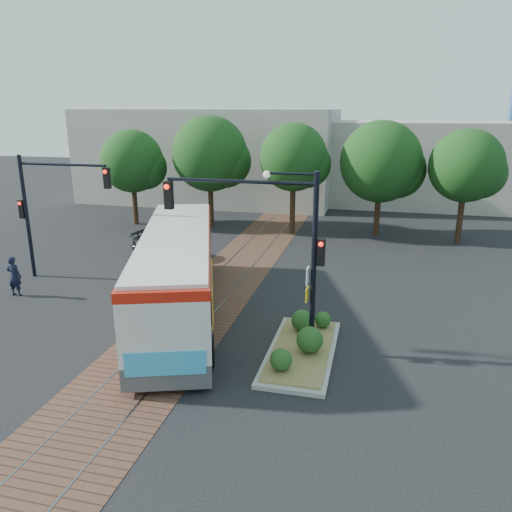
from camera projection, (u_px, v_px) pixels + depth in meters
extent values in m
plane|color=black|center=(181.00, 328.00, 19.13)|extent=(120.00, 120.00, 0.00)
cube|color=brown|center=(215.00, 292.00, 22.85)|extent=(3.60, 40.00, 0.01)
cube|color=slate|center=(199.00, 290.00, 23.02)|extent=(0.06, 40.00, 0.01)
cube|color=slate|center=(230.00, 293.00, 22.68)|extent=(0.06, 40.00, 0.01)
cylinder|color=#382314|center=(135.00, 204.00, 35.92)|extent=(0.36, 0.36, 2.86)
sphere|color=#1B3F14|center=(132.00, 161.00, 35.04)|extent=(4.40, 4.40, 4.40)
cylinder|color=#382314|center=(211.00, 204.00, 35.36)|extent=(0.36, 0.36, 3.12)
sphere|color=#1B3F14|center=(210.00, 154.00, 34.36)|extent=(5.20, 5.20, 5.20)
cylinder|color=#382314|center=(292.00, 208.00, 33.19)|extent=(0.36, 0.36, 3.39)
sphere|color=#1B3F14|center=(294.00, 157.00, 32.24)|extent=(4.40, 4.40, 4.40)
cylinder|color=#382314|center=(377.00, 214.00, 32.75)|extent=(0.36, 0.36, 2.86)
sphere|color=#1B3F14|center=(381.00, 162.00, 31.78)|extent=(5.20, 5.20, 5.20)
cylinder|color=#382314|center=(460.00, 218.00, 30.81)|extent=(0.36, 0.36, 3.12)
sphere|color=#1B3F14|center=(466.00, 166.00, 29.90)|extent=(4.40, 4.40, 4.40)
cube|color=#ADA899|center=(214.00, 154.00, 45.89)|extent=(22.00, 12.00, 8.00)
cube|color=#ADA899|center=(440.00, 163.00, 43.29)|extent=(18.00, 10.00, 7.00)
cube|color=#49494C|center=(179.00, 299.00, 20.39)|extent=(6.61, 12.79, 0.74)
cube|color=silver|center=(177.00, 268.00, 20.00)|extent=(6.63, 12.80, 2.00)
cube|color=black|center=(178.00, 258.00, 20.21)|extent=(6.27, 11.62, 0.95)
cube|color=red|center=(176.00, 240.00, 19.67)|extent=(6.67, 12.81, 0.32)
cube|color=silver|center=(176.00, 235.00, 19.61)|extent=(6.41, 12.37, 0.15)
cube|color=black|center=(163.00, 320.00, 14.01)|extent=(1.63, 0.67, 0.95)
cube|color=#35A3D7|center=(165.00, 364.00, 14.20)|extent=(2.21, 0.82, 0.74)
cube|color=orange|center=(212.00, 290.00, 19.30)|extent=(1.61, 4.49, 1.16)
cylinder|color=black|center=(133.00, 354.00, 15.99)|extent=(0.69, 1.11, 1.05)
cylinder|color=black|center=(208.00, 351.00, 16.19)|extent=(0.69, 1.11, 1.05)
cylinder|color=black|center=(159.00, 271.00, 24.12)|extent=(0.69, 1.11, 1.05)
cylinder|color=black|center=(209.00, 270.00, 24.33)|extent=(0.69, 1.11, 1.05)
cube|color=gray|center=(301.00, 352.00, 17.07)|extent=(2.20, 5.20, 0.15)
cube|color=olive|center=(301.00, 349.00, 17.04)|extent=(1.90, 4.80, 0.08)
sphere|color=#1E4719|center=(281.00, 359.00, 15.53)|extent=(0.70, 0.70, 0.70)
sphere|color=#1E4719|center=(310.00, 339.00, 16.65)|extent=(0.90, 0.90, 0.90)
sphere|color=#1E4719|center=(302.00, 320.00, 18.27)|extent=(0.80, 0.80, 0.80)
sphere|color=#1E4719|center=(323.00, 319.00, 18.60)|extent=(0.60, 0.60, 0.60)
cylinder|color=black|center=(314.00, 263.00, 16.30)|extent=(0.18, 0.18, 6.00)
cylinder|color=black|center=(240.00, 181.00, 16.13)|extent=(5.00, 0.12, 0.12)
cube|color=black|center=(169.00, 195.00, 16.87)|extent=(0.28, 0.22, 0.95)
sphere|color=#FF190C|center=(167.00, 187.00, 16.65)|extent=(0.18, 0.18, 0.18)
cube|color=black|center=(321.00, 252.00, 16.13)|extent=(0.26, 0.20, 0.90)
sphere|color=#FF190C|center=(321.00, 244.00, 15.93)|extent=(0.16, 0.16, 0.16)
cube|color=white|center=(307.00, 276.00, 16.34)|extent=(0.04, 0.45, 0.55)
cube|color=yellow|center=(307.00, 294.00, 16.53)|extent=(0.04, 0.45, 0.45)
cylinder|color=black|center=(292.00, 174.00, 15.66)|extent=(1.60, 0.08, 0.08)
sphere|color=silver|center=(267.00, 174.00, 15.85)|extent=(0.24, 0.24, 0.24)
cylinder|color=black|center=(27.00, 217.00, 24.19)|extent=(0.18, 0.18, 6.00)
cylinder|color=black|center=(62.00, 165.00, 22.93)|extent=(4.50, 0.12, 0.12)
cube|color=black|center=(107.00, 178.00, 22.57)|extent=(0.28, 0.22, 0.95)
sphere|color=#FF190C|center=(105.00, 172.00, 22.35)|extent=(0.18, 0.18, 0.18)
cube|color=black|center=(22.00, 209.00, 24.12)|extent=(0.26, 0.20, 0.90)
sphere|color=#FF190C|center=(19.00, 203.00, 23.92)|extent=(0.16, 0.16, 0.16)
imported|color=black|center=(14.00, 276.00, 22.20)|extent=(0.68, 0.46, 1.82)
imported|color=black|center=(170.00, 245.00, 28.13)|extent=(4.78, 2.61, 1.31)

